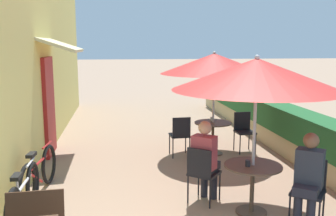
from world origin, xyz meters
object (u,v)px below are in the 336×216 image
(cafe_chair_mid_left, at_px, (180,133))
(bicycle_second, at_px, (39,173))
(patio_table_mid, at_px, (213,131))
(seated_patron_near_left, at_px, (308,176))
(cafe_chair_near_left, at_px, (309,186))
(seated_patron_near_right, at_px, (205,157))
(cafe_chair_mid_right, at_px, (244,128))
(patio_umbrella_mid, at_px, (214,64))
(coffee_cup_mid, at_px, (212,119))
(cafe_chair_near_right, at_px, (202,170))
(coffee_cup_near, at_px, (248,163))
(patio_table_near, at_px, (252,178))
(bicycle_leaning, at_px, (24,197))
(patio_umbrella_near, at_px, (257,74))

(cafe_chair_mid_left, bearing_deg, bicycle_second, -149.41)
(patio_table_mid, relative_size, cafe_chair_mid_left, 0.92)
(seated_patron_near_left, bearing_deg, cafe_chair_near_left, -90.00)
(seated_patron_near_right, xyz_separation_m, cafe_chair_mid_right, (1.48, 2.54, -0.17))
(patio_umbrella_mid, height_order, coffee_cup_mid, patio_umbrella_mid)
(cafe_chair_near_right, height_order, seated_patron_near_right, seated_patron_near_right)
(cafe_chair_mid_left, xyz_separation_m, coffee_cup_mid, (0.75, 0.26, 0.23))
(patio_umbrella_mid, relative_size, cafe_chair_mid_right, 2.63)
(coffee_cup_near, xyz_separation_m, bicycle_second, (-3.01, 1.12, -0.40))
(cafe_chair_near_right, relative_size, cafe_chair_mid_right, 1.00)
(patio_table_near, relative_size, patio_umbrella_mid, 0.35)
(seated_patron_near_right, height_order, bicycle_second, seated_patron_near_right)
(patio_table_near, relative_size, cafe_chair_near_left, 0.92)
(patio_table_near, relative_size, seated_patron_near_right, 0.64)
(patio_umbrella_mid, xyz_separation_m, bicycle_leaning, (-3.30, -2.76, -1.61))
(patio_umbrella_near, bearing_deg, coffee_cup_mid, 86.27)
(patio_table_near, distance_m, patio_umbrella_near, 1.44)
(patio_table_near, distance_m, cafe_chair_mid_left, 2.84)
(coffee_cup_mid, bearing_deg, patio_table_near, -93.73)
(seated_patron_near_right, bearing_deg, coffee_cup_mid, 111.91)
(cafe_chair_near_left, relative_size, bicycle_second, 0.52)
(patio_table_near, bearing_deg, seated_patron_near_right, 138.86)
(patio_table_mid, distance_m, coffee_cup_mid, 0.27)
(patio_table_near, xyz_separation_m, cafe_chair_mid_left, (-0.55, 2.79, -0.00))
(patio_table_near, height_order, cafe_chair_near_right, cafe_chair_near_right)
(seated_patron_near_right, bearing_deg, patio_umbrella_near, -2.73)
(coffee_cup_near, bearing_deg, patio_umbrella_mid, 84.55)
(coffee_cup_near, distance_m, patio_umbrella_mid, 3.21)
(coffee_cup_near, bearing_deg, cafe_chair_near_left, -25.97)
(cafe_chair_near_right, xyz_separation_m, cafe_chair_mid_left, (0.08, 2.39, 0.00))
(patio_table_mid, bearing_deg, patio_umbrella_near, -93.68)
(cafe_chair_near_left, xyz_separation_m, patio_table_mid, (-0.44, 3.31, 0.00))
(patio_umbrella_mid, distance_m, coffee_cup_mid, 1.22)
(cafe_chair_near_right, xyz_separation_m, patio_umbrella_mid, (0.82, 2.51, 1.45))
(patio_umbrella_near, bearing_deg, cafe_chair_mid_right, 73.05)
(cafe_chair_mid_right, bearing_deg, cafe_chair_mid_left, 5.89)
(patio_umbrella_mid, bearing_deg, cafe_chair_mid_left, -170.82)
(bicycle_leaning, bearing_deg, coffee_cup_near, -3.27)
(seated_patron_near_left, relative_size, cafe_chair_mid_left, 1.44)
(cafe_chair_near_left, xyz_separation_m, coffee_cup_near, (-0.72, 0.35, 0.23))
(seated_patron_near_right, bearing_deg, cafe_chair_near_left, 1.59)
(patio_table_near, xyz_separation_m, bicycle_second, (-3.10, 1.08, -0.17))
(cafe_chair_mid_right, height_order, coffee_cup_mid, cafe_chair_mid_right)
(cafe_chair_near_right, bearing_deg, coffee_cup_mid, 111.04)
(coffee_cup_mid, bearing_deg, patio_umbrella_mid, -94.89)
(cafe_chair_near_right, distance_m, bicycle_second, 2.57)
(patio_table_near, xyz_separation_m, coffee_cup_near, (-0.10, -0.05, 0.23))
(coffee_cup_mid, height_order, bicycle_second, coffee_cup_mid)
(coffee_cup_mid, bearing_deg, cafe_chair_near_right, -107.36)
(seated_patron_near_left, bearing_deg, cafe_chair_near_right, 1.59)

